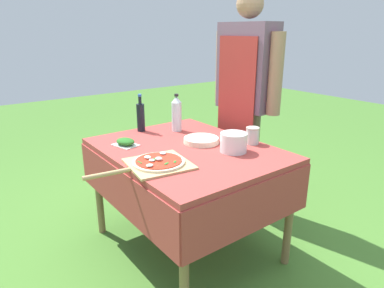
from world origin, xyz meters
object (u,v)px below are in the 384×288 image
pizza_on_peel (156,163)px  sauce_jar (252,137)px  prep_table (187,161)px  water_bottle (177,114)px  person_cook (246,89)px  plate_stack (201,140)px  herb_container (125,142)px  oil_bottle (141,117)px  mixing_tub (234,142)px

pizza_on_peel → sauce_jar: 0.71m
prep_table → water_bottle: 0.45m
person_cook → plate_stack: bearing=104.3°
prep_table → sauce_jar: size_ratio=10.78×
pizza_on_peel → water_bottle: (-0.50, 0.48, 0.12)m
prep_table → water_bottle: size_ratio=4.35×
herb_container → sauce_jar: sauce_jar is taller
herb_container → plate_stack: size_ratio=0.77×
oil_bottle → plate_stack: (0.48, 0.18, -0.09)m
herb_container → plate_stack: (0.25, 0.43, -0.01)m
prep_table → herb_container: herb_container is taller
mixing_tub → sauce_jar: (-0.04, 0.20, -0.01)m
plate_stack → sauce_jar: size_ratio=2.13×
prep_table → person_cook: person_cook is taller
water_bottle → herb_container: bearing=-79.7°
oil_bottle → mixing_tub: bearing=17.6°
prep_table → plate_stack: plate_stack is taller
mixing_tub → plate_stack: mixing_tub is taller
water_bottle → sauce_jar: (0.55, 0.22, -0.08)m
person_cook → herb_container: bearing=83.1°
prep_table → herb_container: bearing=-133.3°
pizza_on_peel → plate_stack: pizza_on_peel is taller
person_cook → sauce_jar: 0.53m
pizza_on_peel → mixing_tub: mixing_tub is taller
mixing_tub → pizza_on_peel: bearing=-100.1°
plate_stack → herb_container: bearing=-120.4°
person_cook → sauce_jar: bearing=139.6°
pizza_on_peel → water_bottle: water_bottle is taller
prep_table → oil_bottle: size_ratio=4.35×
person_cook → mixing_tub: (0.41, -0.50, -0.22)m
water_bottle → mixing_tub: 0.59m
herb_container → mixing_tub: bearing=43.6°
water_bottle → sauce_jar: size_ratio=2.48×
oil_bottle → sauce_jar: oil_bottle is taller
pizza_on_peel → oil_bottle: (-0.65, 0.27, 0.10)m
herb_container → mixing_tub: 0.70m
pizza_on_peel → oil_bottle: size_ratio=2.17×
mixing_tub → plate_stack: bearing=-168.4°
pizza_on_peel → plate_stack: size_ratio=2.53×
prep_table → water_bottle: (-0.36, 0.17, 0.22)m
oil_bottle → prep_table: bearing=5.1°
person_cook → herb_container: size_ratio=9.46×
water_bottle → plate_stack: water_bottle is taller
prep_table → mixing_tub: size_ratio=7.22×
water_bottle → mixing_tub: bearing=1.8°
mixing_tub → person_cook: bearing=129.1°
person_cook → mixing_tub: 0.69m
oil_bottle → water_bottle: same height
oil_bottle → plate_stack: 0.53m
mixing_tub → sauce_jar: size_ratio=1.49×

